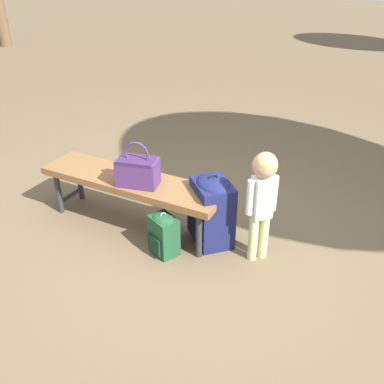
{
  "coord_description": "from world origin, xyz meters",
  "views": [
    {
      "loc": [
        0.69,
        -2.77,
        2.1
      ],
      "look_at": [
        0.04,
        0.07,
        0.45
      ],
      "focal_mm": 40.5,
      "sensor_mm": 36.0,
      "label": 1
    }
  ],
  "objects_px": {
    "handbag": "(138,170)",
    "child_standing": "(263,191)",
    "park_bench": "(131,184)",
    "backpack_large": "(212,209)",
    "backpack_small": "(164,233)"
  },
  "relations": [
    {
      "from": "park_bench",
      "to": "backpack_large",
      "type": "relative_size",
      "value": 2.71
    },
    {
      "from": "child_standing",
      "to": "backpack_large",
      "type": "relative_size",
      "value": 1.46
    },
    {
      "from": "handbag",
      "to": "child_standing",
      "type": "distance_m",
      "value": 0.99
    },
    {
      "from": "handbag",
      "to": "child_standing",
      "type": "height_order",
      "value": "child_standing"
    },
    {
      "from": "handbag",
      "to": "backpack_small",
      "type": "relative_size",
      "value": 1.0
    },
    {
      "from": "backpack_small",
      "to": "child_standing",
      "type": "bearing_deg",
      "value": 7.93
    },
    {
      "from": "backpack_large",
      "to": "handbag",
      "type": "bearing_deg",
      "value": -179.18
    },
    {
      "from": "park_bench",
      "to": "child_standing",
      "type": "distance_m",
      "value": 1.13
    },
    {
      "from": "handbag",
      "to": "park_bench",
      "type": "bearing_deg",
      "value": 137.54
    },
    {
      "from": "handbag",
      "to": "child_standing",
      "type": "relative_size",
      "value": 0.41
    },
    {
      "from": "park_bench",
      "to": "backpack_small",
      "type": "distance_m",
      "value": 0.53
    },
    {
      "from": "park_bench",
      "to": "backpack_small",
      "type": "xyz_separation_m",
      "value": [
        0.37,
        -0.33,
        -0.21
      ]
    },
    {
      "from": "handbag",
      "to": "backpack_small",
      "type": "bearing_deg",
      "value": -41.28
    },
    {
      "from": "handbag",
      "to": "backpack_large",
      "type": "bearing_deg",
      "value": 0.82
    },
    {
      "from": "child_standing",
      "to": "backpack_large",
      "type": "xyz_separation_m",
      "value": [
        -0.39,
        0.14,
        -0.29
      ]
    }
  ]
}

